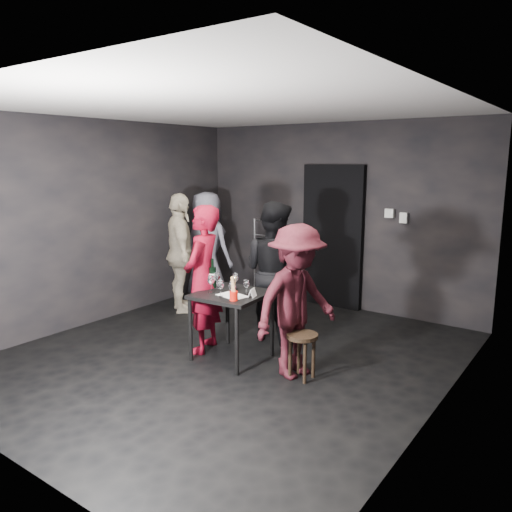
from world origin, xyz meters
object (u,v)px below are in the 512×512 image
Objects in this scene: tasting_table at (232,301)px; server_red at (203,270)px; hand_truck at (263,283)px; bystander_grey at (207,239)px; woman_black at (274,262)px; man_maroon at (297,299)px; wine_bottle at (213,277)px; breadstick_cup at (234,289)px; stool at (302,344)px; bystander_cream at (180,245)px.

server_red is (-0.42, 0.01, 0.29)m from tasting_table.
bystander_grey is at bearing -132.07° from hand_truck.
woman_black reaches higher than tasting_table.
wine_bottle is (-1.11, 0.02, 0.07)m from man_maroon.
server_red is (0.74, -2.24, 0.72)m from hand_truck.
server_red reaches higher than wine_bottle.
breadstick_cup reaches higher than tasting_table.
wine_bottle is (-1.21, 0.06, 0.51)m from stool.
bystander_cream is (-2.49, 0.92, 0.17)m from man_maroon.
tasting_table is at bearing 70.08° from server_red.
bystander_grey is at bearing -41.74° from bystander_cream.
bystander_grey reaches higher than breadstick_cup.
woman_black is at bearing 100.66° from breadstick_cup.
tasting_table is 0.51m from server_red.
server_red is 1.23m from man_maroon.
breadstick_cup is at bearing 128.94° from man_maroon.
hand_truck is 1.67× the size of tasting_table.
stool is at bearing 146.49° from bystander_grey.
server_red reaches higher than hand_truck.
bystander_cream reaches higher than stool.
tasting_table is 2.50m from bystander_grey.
man_maroon is 3.11m from bystander_grey.
server_red is at bearing 178.68° from tasting_table.
man_maroon is 0.85× the size of bystander_grey.
stool is 0.25× the size of server_red.
hand_truck is 1.59m from bystander_cream.
woman_black is 0.83m from wine_bottle.
wine_bottle is (-0.32, -0.76, -0.07)m from woman_black.
woman_black is 2.03m from bystander_grey.
woman_black is 5.72× the size of wine_bottle.
bystander_grey is 2.78m from breadstick_cup.
woman_black is (1.17, -1.44, 0.73)m from hand_truck.
hand_truck is at bearing 132.44° from stool.
wine_bottle is at bearing 131.13° from bystander_grey.
wine_bottle is at bearing -175.38° from bystander_cream.
tasting_table is 0.86m from woman_black.
man_maroon is at bearing 140.62° from woman_black.
server_red is 1.17× the size of man_maroon.
wine_bottle is at bearing 105.20° from man_maroon.
man_maroon is 0.65m from breadstick_cup.
woman_black is at bearing 152.83° from bystander_grey.
hand_truck is 2.66× the size of stool.
woman_black is at bearing -43.40° from hand_truck.
server_red reaches higher than stool.
bystander_grey is (-1.82, 1.68, 0.30)m from tasting_table.
woman_black is at bearing 61.81° from man_maroon.
bystander_grey reaches higher than wine_bottle.
tasting_table is at bearing 135.57° from bystander_grey.
stool is 0.25× the size of woman_black.
stool is 1.34m from woman_black.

